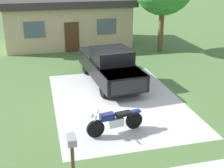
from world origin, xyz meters
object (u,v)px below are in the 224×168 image
at_px(motorcycle, 115,121).
at_px(neighbor_house, 68,21).
at_px(pickup_truck, 109,65).
at_px(mailbox, 72,145).

xyz_separation_m(motorcycle, neighbor_house, (-0.15, 14.09, 1.32)).
xyz_separation_m(pickup_truck, mailbox, (-2.79, -7.13, 0.03)).
xyz_separation_m(pickup_truck, neighbor_house, (-1.16, 8.94, 0.84)).
relative_size(motorcycle, pickup_truck, 0.38).
bearing_deg(mailbox, motorcycle, 47.89).
height_order(mailbox, neighbor_house, neighbor_house).
relative_size(pickup_truck, neighbor_house, 0.60).
bearing_deg(pickup_truck, mailbox, -111.39).
distance_m(mailbox, neighbor_house, 16.17).
bearing_deg(neighbor_house, motorcycle, -89.38).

